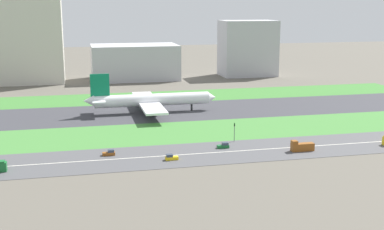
{
  "coord_description": "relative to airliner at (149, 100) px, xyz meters",
  "views": [
    {
      "loc": [
        -54.23,
        -240.63,
        52.21
      ],
      "look_at": [
        -7.65,
        -36.5,
        6.0
      ],
      "focal_mm": 47.36,
      "sensor_mm": 36.0,
      "label": 1
    }
  ],
  "objects": [
    {
      "name": "hangar_building",
      "position": [
        6.24,
        114.0,
        5.82
      ],
      "size": [
        59.62,
        35.05,
        24.11
      ],
      "primitive_type": "cube",
      "color": "#B2B2B7",
      "rests_on": "ground_plane"
    },
    {
      "name": "highway_centerline",
      "position": [
        20.81,
        -73.0,
        -6.13
      ],
      "size": [
        266.0,
        0.5,
        0.01
      ],
      "primitive_type": "cube",
      "color": "silver",
      "rests_on": "highway"
    },
    {
      "name": "car_0",
      "position": [
        -23.84,
        -68.0,
        -5.31
      ],
      "size": [
        4.4,
        1.8,
        2.0
      ],
      "color": "brown",
      "rests_on": "highway"
    },
    {
      "name": "ground_plane",
      "position": [
        20.81,
        -0.0,
        -6.23
      ],
      "size": [
        800.0,
        800.0,
        0.0
      ],
      "primitive_type": "plane",
      "color": "#5B564C"
    },
    {
      "name": "car_1",
      "position": [
        17.93,
        -68.0,
        -5.31
      ],
      "size": [
        4.4,
        1.8,
        2.0
      ],
      "color": "#19662D",
      "rests_on": "highway"
    },
    {
      "name": "airliner",
      "position": [
        0.0,
        0.0,
        0.0
      ],
      "size": [
        65.0,
        56.0,
        19.7
      ],
      "color": "white",
      "rests_on": "runway"
    },
    {
      "name": "grass_median_south",
      "position": [
        20.81,
        -41.0,
        -6.18
      ],
      "size": [
        280.0,
        36.0,
        0.1
      ],
      "primitive_type": "cube",
      "color": "#427F38",
      "rests_on": "ground_plane"
    },
    {
      "name": "highway",
      "position": [
        20.81,
        -73.0,
        -6.18
      ],
      "size": [
        280.0,
        28.0,
        0.1
      ],
      "primitive_type": "cube",
      "color": "#4C4C4F",
      "rests_on": "ground_plane"
    },
    {
      "name": "terminal_building",
      "position": [
        -69.19,
        114.0,
        21.58
      ],
      "size": [
        54.7,
        29.74,
        55.62
      ],
      "primitive_type": "cube",
      "color": "beige",
      "rests_on": "ground_plane"
    },
    {
      "name": "traffic_light",
      "position": [
        24.56,
        -60.01,
        -1.94
      ],
      "size": [
        0.36,
        0.5,
        7.2
      ],
      "color": "#4C4C51",
      "rests_on": "highway"
    },
    {
      "name": "car_2",
      "position": [
        -3.62,
        -78.0,
        -5.31
      ],
      "size": [
        4.4,
        1.8,
        2.0
      ],
      "rotation": [
        0.0,
        0.0,
        3.14
      ],
      "color": "yellow",
      "rests_on": "highway"
    },
    {
      "name": "grass_median_north",
      "position": [
        20.81,
        41.0,
        -6.18
      ],
      "size": [
        280.0,
        36.0,
        0.1
      ],
      "primitive_type": "cube",
      "color": "#3D7A33",
      "rests_on": "ground_plane"
    },
    {
      "name": "office_tower",
      "position": [
        89.48,
        114.0,
        13.89
      ],
      "size": [
        39.5,
        25.71,
        40.25
      ],
      "primitive_type": "cube",
      "color": "#B2B2B7",
      "rests_on": "ground_plane"
    },
    {
      "name": "fuel_tank_west",
      "position": [
        0.07,
        159.0,
        0.71
      ],
      "size": [
        17.77,
        17.77,
        13.89
      ],
      "primitive_type": "cylinder",
      "color": "silver",
      "rests_on": "ground_plane"
    },
    {
      "name": "truck_0",
      "position": [
        44.39,
        -78.0,
        -4.56
      ],
      "size": [
        8.4,
        2.5,
        4.0
      ],
      "rotation": [
        0.0,
        0.0,
        3.14
      ],
      "color": "brown",
      "rests_on": "highway"
    },
    {
      "name": "runway",
      "position": [
        20.81,
        -0.0,
        -6.18
      ],
      "size": [
        280.0,
        46.0,
        0.1
      ],
      "primitive_type": "cube",
      "color": "#38383D",
      "rests_on": "ground_plane"
    }
  ]
}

